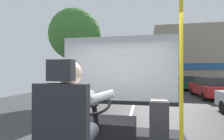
{
  "coord_description": "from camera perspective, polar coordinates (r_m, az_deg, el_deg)",
  "views": [
    {
      "loc": [
        0.57,
        -1.99,
        1.84
      ],
      "look_at": [
        0.0,
        0.96,
        1.86
      ],
      "focal_mm": 26.97,
      "sensor_mm": 36.0,
      "label": 1
    }
  ],
  "objects": [
    {
      "name": "windshield_panel",
      "position": [
        3.66,
        1.99,
        -2.6
      ],
      "size": [
        2.5,
        0.08,
        1.48
      ],
      "color": "silver"
    },
    {
      "name": "shop_building",
      "position": [
        21.41,
        28.09,
        3.64
      ],
      "size": [
        10.43,
        5.14,
        6.59
      ],
      "color": "gray",
      "rests_on": "ground"
    },
    {
      "name": "street_tree",
      "position": [
        10.77,
        -12.39,
        11.48
      ],
      "size": [
        3.15,
        3.15,
        5.64
      ],
      "color": "#4C3828",
      "rests_on": "ground"
    },
    {
      "name": "fare_box",
      "position": [
        2.43,
        15.56,
        -19.2
      ],
      "size": [
        0.24,
        0.2,
        0.81
      ],
      "color": "#333338",
      "rests_on": "bus_floor"
    },
    {
      "name": "ground",
      "position": [
        10.97,
        7.97,
        -10.07
      ],
      "size": [
        18.0,
        44.0,
        0.06
      ],
      "color": "#383838"
    },
    {
      "name": "steering_console",
      "position": [
        2.93,
        -3.51,
        -19.66
      ],
      "size": [
        1.1,
        0.97,
        0.85
      ],
      "color": "black",
      "rests_on": "bus_floor"
    },
    {
      "name": "handrail_pole",
      "position": [
        2.07,
        22.44,
        -4.76
      ],
      "size": [
        0.04,
        0.04,
        2.06
      ],
      "color": "yellow",
      "rests_on": "bus_floor"
    },
    {
      "name": "parked_car_red",
      "position": [
        13.5,
        30.59,
        -4.99
      ],
      "size": [
        1.96,
        4.45,
        1.4
      ],
      "color": "maroon",
      "rests_on": "ground"
    },
    {
      "name": "bus_driver",
      "position": [
        1.73,
        -13.43,
        -15.14
      ],
      "size": [
        0.77,
        0.55,
        0.86
      ],
      "color": "#282833",
      "rests_on": "driver_seat"
    },
    {
      "name": "parked_car_green",
      "position": [
        18.41,
        24.09,
        -3.86
      ],
      "size": [
        2.04,
        4.4,
        1.33
      ],
      "color": "#195633",
      "rests_on": "ground"
    }
  ]
}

